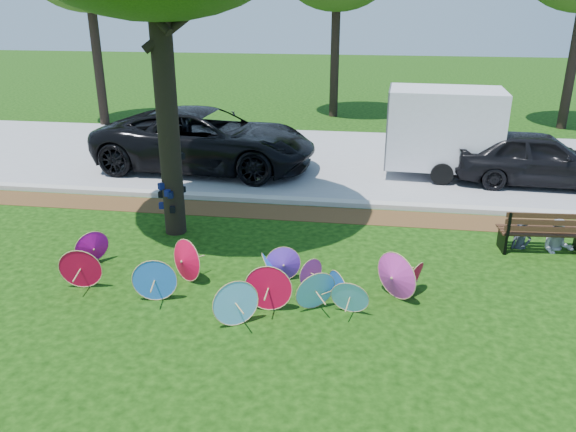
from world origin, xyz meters
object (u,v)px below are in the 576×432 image
parasol_pile (254,276)px  black_van (206,140)px  park_bench (542,230)px  person_right (562,221)px  cargo_trailer (444,128)px  dark_pickup (537,158)px  person_left (524,222)px

parasol_pile → black_van: size_ratio=1.02×
park_bench → person_right: 0.40m
parasol_pile → person_right: size_ratio=5.13×
person_right → parasol_pile: bearing=-146.0°
cargo_trailer → person_right: (1.80, -4.96, -0.73)m
parasol_pile → park_bench: bearing=26.8°
black_van → dark_pickup: bearing=-87.4°
park_bench → person_right: (0.35, 0.05, 0.19)m
cargo_trailer → person_left: 5.14m
parasol_pile → person_left: size_ratio=5.85×
dark_pickup → person_right: size_ratio=3.38×
cargo_trailer → person_right: size_ratio=2.39×
dark_pickup → black_van: bearing=91.5°
person_left → black_van: bearing=141.5°
black_van → person_right: size_ratio=5.00×
parasol_pile → park_bench: 5.90m
black_van → park_bench: 9.40m
cargo_trailer → park_bench: (1.45, -5.01, -0.92)m
dark_pickup → park_bench: size_ratio=2.54×
person_right → black_van: bearing=160.1°
parasol_pile → dark_pickup: 9.46m
black_van → cargo_trailer: cargo_trailer is taller
dark_pickup → cargo_trailer: (-2.43, 0.56, 0.63)m
cargo_trailer → park_bench: size_ratio=1.80×
dark_pickup → park_bench: bearing=170.0°
dark_pickup → park_bench: 4.56m
black_van → park_bench: black_van is taller
dark_pickup → person_left: bearing=165.6°
parasol_pile → park_bench: (5.26, 2.66, 0.08)m
person_right → cargo_trailer: bearing=118.2°
person_right → person_left: bearing=-171.8°
parasol_pile → black_van: (-2.92, 7.26, 0.52)m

